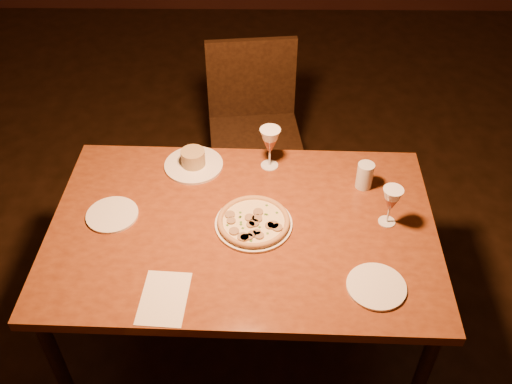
{
  "coord_description": "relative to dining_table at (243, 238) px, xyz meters",
  "views": [
    {
      "loc": [
        -0.12,
        -1.53,
        2.3
      ],
      "look_at": [
        -0.14,
        0.01,
        0.9
      ],
      "focal_mm": 40.0,
      "sensor_mm": 36.0,
      "label": 1
    }
  ],
  "objects": [
    {
      "name": "dining_table",
      "position": [
        0.0,
        0.0,
        0.0
      ],
      "size": [
        1.47,
        0.96,
        0.77
      ],
      "rotation": [
        0.0,
        0.0,
        -0.03
      ],
      "color": "brown",
      "rests_on": "floor"
    },
    {
      "name": "menu_card",
      "position": [
        -0.25,
        -0.34,
        0.07
      ],
      "size": [
        0.17,
        0.23,
        0.0
      ],
      "primitive_type": "cube",
      "rotation": [
        0.0,
        0.0,
        -0.06
      ],
      "color": "white",
      "rests_on": "dining_table"
    },
    {
      "name": "water_tumbler",
      "position": [
        0.48,
        0.23,
        0.12
      ],
      "size": [
        0.07,
        0.07,
        0.11
      ],
      "primitive_type": "cylinder",
      "color": "silver",
      "rests_on": "dining_table"
    },
    {
      "name": "wine_glass_far",
      "position": [
        0.1,
        0.35,
        0.16
      ],
      "size": [
        0.08,
        0.08,
        0.19
      ],
      "primitive_type": null,
      "color": "#A55944",
      "rests_on": "dining_table"
    },
    {
      "name": "chair_far",
      "position": [
        0.03,
        0.96,
        -0.16
      ],
      "size": [
        0.51,
        0.51,
        0.96
      ],
      "rotation": [
        0.0,
        0.0,
        0.11
      ],
      "color": "black",
      "rests_on": "floor"
    },
    {
      "name": "pizza_plate",
      "position": [
        0.04,
        0.0,
        0.09
      ],
      "size": [
        0.29,
        0.29,
        0.03
      ],
      "color": "white",
      "rests_on": "dining_table"
    },
    {
      "name": "wine_glass_right",
      "position": [
        0.54,
        0.03,
        0.15
      ],
      "size": [
        0.07,
        0.07,
        0.16
      ],
      "primitive_type": null,
      "color": "#A55944",
      "rests_on": "dining_table"
    },
    {
      "name": "side_plate_near",
      "position": [
        0.46,
        -0.28,
        0.07
      ],
      "size": [
        0.2,
        0.2,
        0.01
      ],
      "primitive_type": "cylinder",
      "color": "white",
      "rests_on": "dining_table"
    },
    {
      "name": "ramekin_saucer",
      "position": [
        -0.21,
        0.34,
        0.09
      ],
      "size": [
        0.24,
        0.24,
        0.08
      ],
      "color": "white",
      "rests_on": "dining_table"
    },
    {
      "name": "floor",
      "position": [
        0.19,
        0.04,
        -0.7
      ],
      "size": [
        7.0,
        7.0,
        0.0
      ],
      "primitive_type": "plane",
      "color": "black",
      "rests_on": "ground"
    },
    {
      "name": "side_plate_left",
      "position": [
        -0.5,
        0.05,
        0.07
      ],
      "size": [
        0.2,
        0.2,
        0.01
      ],
      "primitive_type": "cylinder",
      "color": "white",
      "rests_on": "dining_table"
    }
  ]
}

